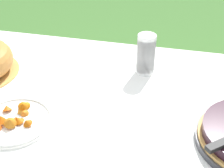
% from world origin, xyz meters
% --- Properties ---
extents(garden_table, '(1.82, 1.14, 0.68)m').
position_xyz_m(garden_table, '(0.00, 0.00, 0.63)').
color(garden_table, '#A87A47').
rests_on(garden_table, ground_plane).
extents(tablecloth, '(1.83, 1.15, 0.10)m').
position_xyz_m(tablecloth, '(0.00, 0.00, 0.67)').
color(tablecloth, white).
rests_on(tablecloth, garden_table).
extents(cup_stack, '(0.07, 0.07, 0.16)m').
position_xyz_m(cup_stack, '(0.11, 0.35, 0.76)').
color(cup_stack, white).
rests_on(cup_stack, tablecloth).
extents(snack_plate_near, '(0.24, 0.24, 0.06)m').
position_xyz_m(snack_plate_near, '(-0.25, -0.06, 0.69)').
color(snack_plate_near, white).
rests_on(snack_plate_near, tablecloth).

